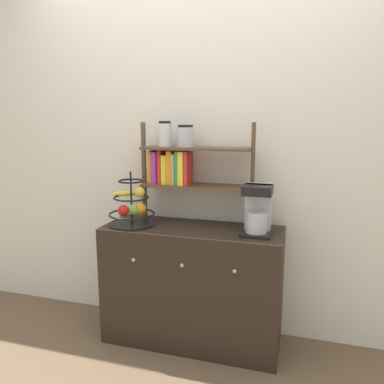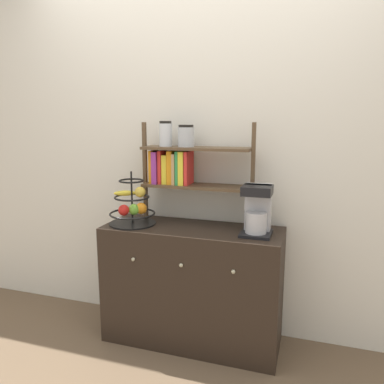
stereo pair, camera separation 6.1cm
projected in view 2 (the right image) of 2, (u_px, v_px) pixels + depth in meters
name	position (u px, v px, depth m)	size (l,w,h in m)	color
ground_plane	(182.00, 357.00, 2.35)	(12.00, 12.00, 0.00)	brown
wall_back	(204.00, 145.00, 2.54)	(7.00, 0.05, 2.60)	silver
sideboard	(192.00, 285.00, 2.47)	(1.15, 0.44, 0.79)	black
coffee_maker	(257.00, 210.00, 2.24)	(0.18, 0.20, 0.30)	black
fruit_stand	(133.00, 207.00, 2.46)	(0.31, 0.31, 0.35)	black
shelf_hutch	(182.00, 162.00, 2.46)	(0.76, 0.20, 0.67)	brown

